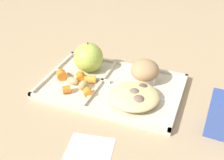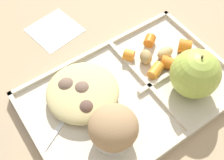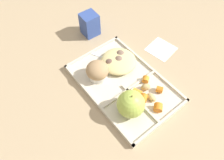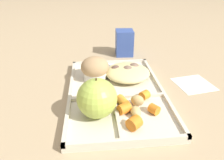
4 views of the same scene
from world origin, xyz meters
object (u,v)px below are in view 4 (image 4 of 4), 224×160
milk_carton (124,43)px  bran_muffin (95,69)px  green_apple (97,98)px  plastic_fork (123,73)px  lunch_tray (116,93)px

milk_carton → bran_muffin: bearing=153.5°
green_apple → plastic_fork: bearing=-23.1°
green_apple → bran_muffin: (0.17, 0.00, -0.01)m
lunch_tray → plastic_fork: bearing=-17.0°
plastic_fork → milk_carton: size_ratio=1.52×
lunch_tray → plastic_fork: size_ratio=2.65×
green_apple → bran_muffin: bearing=0.0°
bran_muffin → milk_carton: size_ratio=0.84×
green_apple → milk_carton: 0.41m
green_apple → milk_carton: green_apple is taller
bran_muffin → lunch_tray: bearing=-146.2°
plastic_fork → milk_carton: milk_carton is taller
bran_muffin → green_apple: bearing=180.0°
bran_muffin → milk_carton: bearing=-28.8°
milk_carton → green_apple: bearing=165.4°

